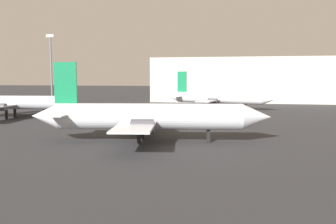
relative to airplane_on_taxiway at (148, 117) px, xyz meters
The scene contains 5 objects.
airplane_on_taxiway is the anchor object (origin of this frame).
airplane_far_left 38.12m from the airplane_on_taxiway, 148.48° to the left, with size 24.52×25.59×9.46m.
airplane_far_right 47.56m from the airplane_on_taxiway, 82.01° to the left, with size 27.64×19.91×9.65m.
light_mast_left 70.50m from the airplane_on_taxiway, 128.34° to the left, with size 2.40×0.50×20.78m.
terminal_building 82.25m from the airplane_on_taxiway, 71.78° to the left, with size 83.73×19.60×14.40m, color beige.
Camera 1 is at (2.73, -6.56, 8.29)m, focal length 37.53 mm.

